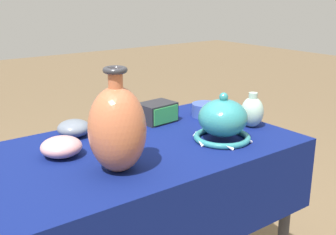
{
  "coord_description": "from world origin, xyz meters",
  "views": [
    {
      "loc": [
        -0.76,
        -1.21,
        1.26
      ],
      "look_at": [
        0.07,
        -0.11,
        0.85
      ],
      "focal_mm": 45.0,
      "sensor_mm": 36.0,
      "label": 1
    }
  ],
  "objects": [
    {
      "name": "bowl_shallow_rose",
      "position": [
        -0.25,
        0.07,
        0.76
      ],
      "size": [
        0.14,
        0.14,
        0.07
      ],
      "primitive_type": "ellipsoid",
      "color": "#D19399",
      "rests_on": "display_table"
    },
    {
      "name": "jar_round_celadon",
      "position": [
        0.5,
        -0.1,
        0.79
      ],
      "size": [
        0.09,
        0.09,
        0.14
      ],
      "color": "#A8CCB7",
      "rests_on": "display_table"
    },
    {
      "name": "mosaic_tile_box",
      "position": [
        0.23,
        0.19,
        0.77
      ],
      "size": [
        0.16,
        0.13,
        0.08
      ],
      "rotation": [
        0.0,
        0.0,
        0.1
      ],
      "color": "#232328",
      "rests_on": "display_table"
    },
    {
      "name": "vase_tall_bulbous",
      "position": [
        -0.16,
        -0.15,
        0.86
      ],
      "size": [
        0.18,
        0.18,
        0.32
      ],
      "color": "#BC6642",
      "rests_on": "display_table"
    },
    {
      "name": "display_table",
      "position": [
        0.0,
        -0.02,
        0.64
      ],
      "size": [
        1.18,
        0.68,
        0.73
      ],
      "color": "#38383D",
      "rests_on": "ground_plane"
    },
    {
      "name": "pot_squat_cobalt",
      "position": [
        0.45,
        0.13,
        0.75
      ],
      "size": [
        0.12,
        0.12,
        0.06
      ],
      "primitive_type": "cylinder",
      "color": "#3851A8",
      "rests_on": "display_table"
    },
    {
      "name": "bowl_shallow_slate",
      "position": [
        -0.13,
        0.23,
        0.76
      ],
      "size": [
        0.13,
        0.13,
        0.06
      ],
      "primitive_type": "ellipsoid",
      "color": "slate",
      "rests_on": "display_table"
    },
    {
      "name": "vase_dome_bell",
      "position": [
        0.29,
        -0.14,
        0.8
      ],
      "size": [
        0.22,
        0.21,
        0.18
      ],
      "color": "teal",
      "rests_on": "display_table"
    },
    {
      "name": "bowl_shallow_porcelain",
      "position": [
        -0.04,
        0.04,
        0.76
      ],
      "size": [
        0.12,
        0.12,
        0.07
      ],
      "primitive_type": "ellipsoid",
      "color": "white",
      "rests_on": "display_table"
    }
  ]
}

